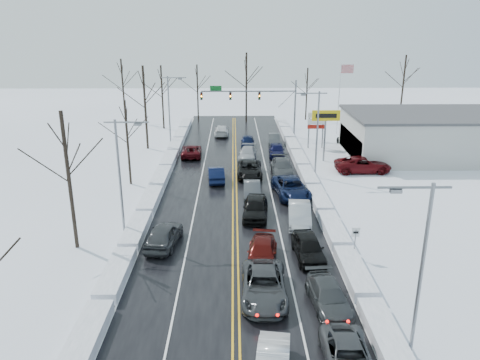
{
  "coord_description": "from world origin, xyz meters",
  "views": [
    {
      "loc": [
        -0.08,
        -36.81,
        15.55
      ],
      "look_at": [
        0.46,
        1.7,
        2.5
      ],
      "focal_mm": 35.0,
      "sensor_mm": 36.0,
      "label": 1
    }
  ],
  "objects_px": {
    "traffic_signal_mast": "(259,99)",
    "oncoming_car_0": "(216,181)",
    "tires_plus_sign": "(326,119)",
    "flagpole": "(340,93)",
    "dealership_building": "(433,135)"
  },
  "relations": [
    {
      "from": "tires_plus_sign",
      "to": "traffic_signal_mast",
      "type": "bearing_deg",
      "value": 120.46
    },
    {
      "from": "traffic_signal_mast",
      "to": "flagpole",
      "type": "height_order",
      "value": "flagpole"
    },
    {
      "from": "tires_plus_sign",
      "to": "flagpole",
      "type": "bearing_deg",
      "value": 71.56
    },
    {
      "from": "flagpole",
      "to": "oncoming_car_0",
      "type": "bearing_deg",
      "value": -128.91
    },
    {
      "from": "tires_plus_sign",
      "to": "dealership_building",
      "type": "relative_size",
      "value": 0.29
    },
    {
      "from": "traffic_signal_mast",
      "to": "oncoming_car_0",
      "type": "xyz_separation_m",
      "value": [
        -5.35,
        -19.15,
        -5.48
      ]
    },
    {
      "from": "flagpole",
      "to": "traffic_signal_mast",
      "type": "bearing_deg",
      "value": -170.27
    },
    {
      "from": "tires_plus_sign",
      "to": "flagpole",
      "type": "height_order",
      "value": "flagpole"
    },
    {
      "from": "flagpole",
      "to": "oncoming_car_0",
      "type": "distance_m",
      "value": 27.83
    },
    {
      "from": "traffic_signal_mast",
      "to": "dealership_building",
      "type": "relative_size",
      "value": 0.65
    },
    {
      "from": "traffic_signal_mast",
      "to": "dealership_building",
      "type": "bearing_deg",
      "value": -25.95
    },
    {
      "from": "traffic_signal_mast",
      "to": "flagpole",
      "type": "xyz_separation_m",
      "value": [
        11.72,
        2.01,
        0.45
      ]
    },
    {
      "from": "tires_plus_sign",
      "to": "flagpole",
      "type": "distance_m",
      "value": 14.79
    },
    {
      "from": "tires_plus_sign",
      "to": "oncoming_car_0",
      "type": "bearing_deg",
      "value": -150.05
    },
    {
      "from": "flagpole",
      "to": "dealership_building",
      "type": "xyz_separation_m",
      "value": [
        8.8,
        -12.0,
        -3.27
      ]
    }
  ]
}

